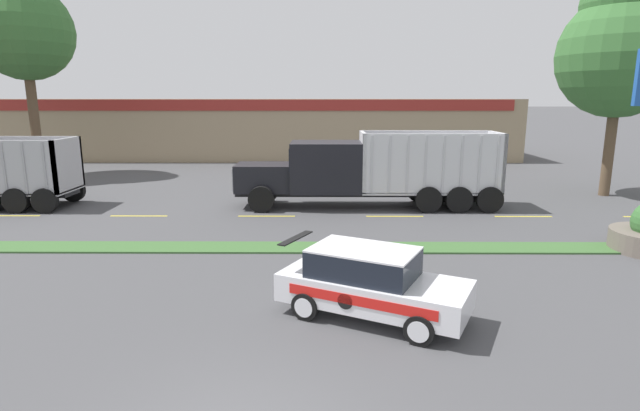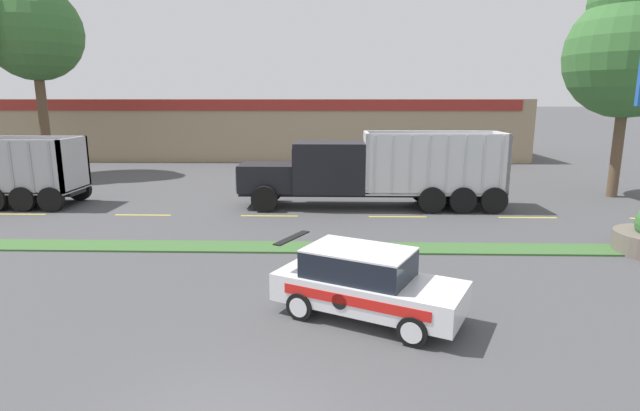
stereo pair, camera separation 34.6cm
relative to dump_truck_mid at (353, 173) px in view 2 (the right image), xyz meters
name	(u,v)px [view 2 (the right image)]	position (x,y,z in m)	size (l,w,h in m)	color
grass_verge	(286,247)	(-2.43, -6.53, -1.55)	(120.00, 1.21, 0.06)	#3D6633
centre_line_2	(18,214)	(-14.38, -1.93, -1.57)	(2.40, 0.14, 0.01)	yellow
centre_line_3	(143,215)	(-8.98, -1.93, -1.57)	(2.40, 0.14, 0.01)	yellow
centre_line_4	(269,216)	(-3.58, -1.93, -1.57)	(2.40, 0.14, 0.01)	yellow
centre_line_5	(398,217)	(1.82, -1.93, -1.57)	(2.40, 0.14, 0.01)	yellow
centre_line_6	(528,218)	(7.22, -1.93, -1.57)	(2.40, 0.14, 0.01)	yellow
dump_truck_mid	(353,173)	(0.00, 0.00, 0.00)	(11.80, 2.69, 3.40)	black
rally_car	(365,283)	(-0.13, -11.76, -0.76)	(4.51, 3.39, 1.62)	white
store_building_backdrop	(263,127)	(-7.17, 21.79, 0.83)	(42.68, 12.10, 4.80)	#9E896B
tree_behind_centre	(33,23)	(-19.57, 9.65, 7.83)	(5.87, 5.87, 13.26)	brown
tree_behind_right	(630,43)	(13.19, 2.82, 5.87)	(5.92, 5.92, 11.30)	brown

